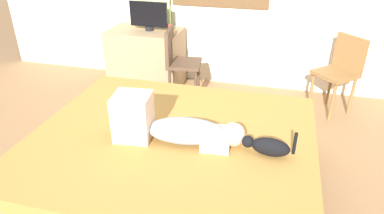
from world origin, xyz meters
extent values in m
plane|color=olive|center=(0.00, 0.00, 0.00)|extent=(16.00, 16.00, 0.00)
cube|color=brown|center=(0.01, 0.08, 0.07)|extent=(2.14, 1.87, 0.14)
cube|color=olive|center=(0.01, 0.08, 0.33)|extent=(2.08, 1.81, 0.38)
ellipsoid|color=#8C939E|center=(0.12, 0.04, 0.60)|extent=(0.59, 0.32, 0.17)
sphere|color=beige|center=(0.46, 0.08, 0.60)|extent=(0.17, 0.17, 0.17)
cube|color=beige|center=(-0.25, -0.01, 0.69)|extent=(0.29, 0.27, 0.34)
cube|color=beige|center=(0.34, 0.06, 0.56)|extent=(0.23, 0.30, 0.08)
ellipsoid|color=black|center=(0.72, 0.02, 0.58)|extent=(0.27, 0.13, 0.13)
sphere|color=black|center=(0.57, 0.03, 0.59)|extent=(0.08, 0.08, 0.08)
cylinder|color=black|center=(0.87, 0.00, 0.65)|extent=(0.02, 0.02, 0.16)
cube|color=#997A56|center=(-0.95, 1.97, 0.37)|extent=(0.90, 0.56, 0.74)
cylinder|color=black|center=(-0.89, 1.97, 0.77)|extent=(0.10, 0.10, 0.05)
cube|color=black|center=(-0.89, 1.97, 0.94)|extent=(0.48, 0.04, 0.30)
cylinder|color=#B23D38|center=(-0.64, 2.01, 0.78)|extent=(0.06, 0.06, 0.08)
cylinder|color=#4C3828|center=(-0.23, 1.85, 0.22)|extent=(0.04, 0.04, 0.44)
cylinder|color=#4C3828|center=(-0.19, 1.55, 0.22)|extent=(0.04, 0.04, 0.44)
cylinder|color=#4C3828|center=(-0.53, 1.81, 0.22)|extent=(0.04, 0.04, 0.44)
cylinder|color=#4C3828|center=(-0.49, 1.51, 0.22)|extent=(0.04, 0.04, 0.44)
cube|color=#4C3828|center=(-0.36, 1.68, 0.46)|extent=(0.43, 0.43, 0.04)
cube|color=#4C3828|center=(-0.53, 1.66, 0.67)|extent=(0.09, 0.38, 0.38)
cylinder|color=brown|center=(1.31, 1.59, 0.22)|extent=(0.04, 0.04, 0.44)
cylinder|color=brown|center=(1.10, 1.81, 0.22)|extent=(0.04, 0.04, 0.44)
cylinder|color=brown|center=(1.53, 1.80, 0.22)|extent=(0.04, 0.04, 0.44)
cylinder|color=brown|center=(1.32, 2.02, 0.22)|extent=(0.04, 0.04, 0.44)
cube|color=brown|center=(1.32, 1.80, 0.46)|extent=(0.54, 0.54, 0.04)
cube|color=brown|center=(1.44, 1.92, 0.67)|extent=(0.29, 0.30, 0.38)
camera|label=1|loc=(0.71, -1.99, 1.91)|focal=32.51mm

